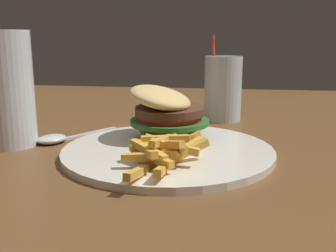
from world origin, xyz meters
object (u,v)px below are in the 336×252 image
Objects in this scene: juice_glass at (223,90)px; spoon at (57,138)px; beer_glass at (9,94)px; meal_plate_near at (167,132)px.

spoon is (-0.20, 0.26, -0.06)m from juice_glass.
beer_glass is 1.24× the size of spoon.
beer_glass is (-0.01, 0.24, 0.05)m from meal_plate_near.
juice_glass is 0.34m from spoon.
meal_plate_near is 1.77× the size of beer_glass.
juice_glass reaches higher than meal_plate_near.
juice_glass is (0.23, -0.08, 0.03)m from meal_plate_near.
juice_glass is at bearing 161.79° from spoon.
meal_plate_near is 1.87× the size of juice_glass.
beer_glass reaches higher than meal_plate_near.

